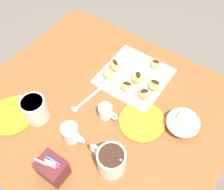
{
  "coord_description": "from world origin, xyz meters",
  "views": [
    {
      "loc": [
        -0.34,
        0.41,
        1.55
      ],
      "look_at": [
        -0.01,
        -0.06,
        0.74
      ],
      "focal_mm": 40.6,
      "sensor_mm": 36.0,
      "label": 1
    }
  ],
  "objects_px": {
    "pastry_plate_square": "(134,77)",
    "beignet_2": "(115,66)",
    "dining_table": "(102,123)",
    "coffee_mug_cream_left": "(111,160)",
    "ice_cream_bowl": "(183,122)",
    "beignet_6": "(138,78)",
    "beignet_3": "(156,64)",
    "chocolate_sauce_pitcher": "(106,111)",
    "beignet_5": "(155,85)",
    "beignet_0": "(127,86)",
    "sugar_caddy": "(52,168)",
    "beignet_4": "(144,94)",
    "coffee_mug_cream_right": "(34,108)",
    "cream_pitcher_white": "(71,133)",
    "beignet_1": "(108,74)",
    "saucer_orange_left": "(12,115)",
    "saucer_orange_right": "(142,122)"
  },
  "relations": [
    {
      "from": "dining_table",
      "to": "coffee_mug_cream_right",
      "type": "height_order",
      "value": "coffee_mug_cream_right"
    },
    {
      "from": "sugar_caddy",
      "to": "ice_cream_bowl",
      "type": "relative_size",
      "value": 0.87
    },
    {
      "from": "cream_pitcher_white",
      "to": "saucer_orange_left",
      "type": "distance_m",
      "value": 0.26
    },
    {
      "from": "pastry_plate_square",
      "to": "chocolate_sauce_pitcher",
      "type": "bearing_deg",
      "value": 92.54
    },
    {
      "from": "dining_table",
      "to": "beignet_3",
      "type": "distance_m",
      "value": 0.34
    },
    {
      "from": "dining_table",
      "to": "beignet_2",
      "type": "height_order",
      "value": "beignet_2"
    },
    {
      "from": "ice_cream_bowl",
      "to": "beignet_0",
      "type": "distance_m",
      "value": 0.26
    },
    {
      "from": "coffee_mug_cream_left",
      "to": "ice_cream_bowl",
      "type": "bearing_deg",
      "value": -115.21
    },
    {
      "from": "beignet_6",
      "to": "beignet_3",
      "type": "bearing_deg",
      "value": -100.65
    },
    {
      "from": "beignet_2",
      "to": "beignet_5",
      "type": "distance_m",
      "value": 0.19
    },
    {
      "from": "ice_cream_bowl",
      "to": "chocolate_sauce_pitcher",
      "type": "bearing_deg",
      "value": 25.02
    },
    {
      "from": "ice_cream_bowl",
      "to": "saucer_orange_left",
      "type": "bearing_deg",
      "value": 30.88
    },
    {
      "from": "beignet_3",
      "to": "beignet_4",
      "type": "height_order",
      "value": "beignet_4"
    },
    {
      "from": "beignet_5",
      "to": "beignet_4",
      "type": "bearing_deg",
      "value": 77.18
    },
    {
      "from": "dining_table",
      "to": "chocolate_sauce_pitcher",
      "type": "height_order",
      "value": "chocolate_sauce_pitcher"
    },
    {
      "from": "sugar_caddy",
      "to": "beignet_3",
      "type": "distance_m",
      "value": 0.59
    },
    {
      "from": "coffee_mug_cream_right",
      "to": "coffee_mug_cream_left",
      "type": "bearing_deg",
      "value": 180.0
    },
    {
      "from": "pastry_plate_square",
      "to": "beignet_2",
      "type": "relative_size",
      "value": 4.8
    },
    {
      "from": "beignet_4",
      "to": "coffee_mug_cream_left",
      "type": "bearing_deg",
      "value": 99.93
    },
    {
      "from": "chocolate_sauce_pitcher",
      "to": "dining_table",
      "type": "bearing_deg",
      "value": -28.75
    },
    {
      "from": "dining_table",
      "to": "beignet_2",
      "type": "xyz_separation_m",
      "value": [
        0.06,
        -0.18,
        0.17
      ]
    },
    {
      "from": "dining_table",
      "to": "sugar_caddy",
      "type": "bearing_deg",
      "value": 95.59
    },
    {
      "from": "cream_pitcher_white",
      "to": "sugar_caddy",
      "type": "bearing_deg",
      "value": 104.88
    },
    {
      "from": "dining_table",
      "to": "beignet_1",
      "type": "bearing_deg",
      "value": -66.34
    },
    {
      "from": "dining_table",
      "to": "chocolate_sauce_pitcher",
      "type": "relative_size",
      "value": 10.46
    },
    {
      "from": "saucer_orange_right",
      "to": "beignet_6",
      "type": "distance_m",
      "value": 0.19
    },
    {
      "from": "beignet_6",
      "to": "beignet_0",
      "type": "bearing_deg",
      "value": 76.13
    },
    {
      "from": "saucer_orange_right",
      "to": "beignet_5",
      "type": "xyz_separation_m",
      "value": [
        0.04,
        -0.15,
        0.03
      ]
    },
    {
      "from": "pastry_plate_square",
      "to": "chocolate_sauce_pitcher",
      "type": "xyz_separation_m",
      "value": [
        -0.01,
        0.22,
        0.02
      ]
    },
    {
      "from": "coffee_mug_cream_left",
      "to": "beignet_1",
      "type": "distance_m",
      "value": 0.38
    },
    {
      "from": "ice_cream_bowl",
      "to": "beignet_5",
      "type": "distance_m",
      "value": 0.19
    },
    {
      "from": "beignet_1",
      "to": "beignet_4",
      "type": "distance_m",
      "value": 0.17
    },
    {
      "from": "cream_pitcher_white",
      "to": "beignet_1",
      "type": "xyz_separation_m",
      "value": [
        0.05,
        -0.3,
        -0.01
      ]
    },
    {
      "from": "beignet_5",
      "to": "beignet_0",
      "type": "bearing_deg",
      "value": 35.46
    },
    {
      "from": "coffee_mug_cream_left",
      "to": "ice_cream_bowl",
      "type": "height_order",
      "value": "coffee_mug_cream_left"
    },
    {
      "from": "beignet_0",
      "to": "saucer_orange_left",
      "type": "bearing_deg",
      "value": 50.24
    },
    {
      "from": "beignet_1",
      "to": "chocolate_sauce_pitcher",
      "type": "bearing_deg",
      "value": 122.19
    },
    {
      "from": "saucer_orange_left",
      "to": "beignet_1",
      "type": "bearing_deg",
      "value": -118.32
    },
    {
      "from": "coffee_mug_cream_left",
      "to": "sugar_caddy",
      "type": "xyz_separation_m",
      "value": [
        0.14,
        0.12,
        -0.01
      ]
    },
    {
      "from": "coffee_mug_cream_left",
      "to": "saucer_orange_left",
      "type": "bearing_deg",
      "value": 7.73
    },
    {
      "from": "pastry_plate_square",
      "to": "beignet_3",
      "type": "relative_size",
      "value": 5.2
    },
    {
      "from": "saucer_orange_right",
      "to": "beignet_2",
      "type": "relative_size",
      "value": 3.18
    },
    {
      "from": "sugar_caddy",
      "to": "beignet_2",
      "type": "bearing_deg",
      "value": -79.62
    },
    {
      "from": "coffee_mug_cream_left",
      "to": "coffee_mug_cream_right",
      "type": "bearing_deg",
      "value": -0.0
    },
    {
      "from": "ice_cream_bowl",
      "to": "beignet_6",
      "type": "bearing_deg",
      "value": -18.77
    },
    {
      "from": "beignet_3",
      "to": "chocolate_sauce_pitcher",
      "type": "bearing_deg",
      "value": 83.33
    },
    {
      "from": "chocolate_sauce_pitcher",
      "to": "beignet_0",
      "type": "bearing_deg",
      "value": -90.47
    },
    {
      "from": "pastry_plate_square",
      "to": "saucer_orange_right",
      "type": "bearing_deg",
      "value": 129.65
    },
    {
      "from": "saucer_orange_right",
      "to": "beignet_6",
      "type": "xyz_separation_m",
      "value": [
        0.11,
        -0.15,
        0.03
      ]
    },
    {
      "from": "sugar_caddy",
      "to": "cream_pitcher_white",
      "type": "bearing_deg",
      "value": -75.12
    }
  ]
}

